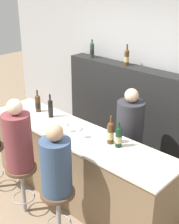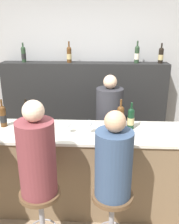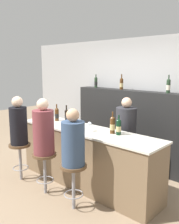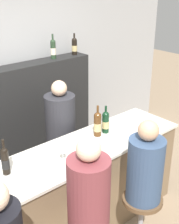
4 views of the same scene
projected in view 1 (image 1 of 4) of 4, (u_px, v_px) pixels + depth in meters
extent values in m
plane|color=#8C755B|center=(60.00, 207.00, 4.09)|extent=(16.00, 16.00, 0.00)
cube|color=#9E9E9E|center=(146.00, 81.00, 4.79)|extent=(6.40, 0.05, 2.60)
cube|color=brown|center=(76.00, 167.00, 4.10)|extent=(2.71, 0.61, 0.96)
cube|color=beige|center=(75.00, 133.00, 3.90)|extent=(2.75, 0.65, 0.03)
cube|color=black|center=(136.00, 116.00, 4.85)|extent=(2.58, 0.28, 1.55)
cylinder|color=#4C2D14|center=(38.00, 105.00, 4.45)|extent=(0.08, 0.08, 0.21)
cylinder|color=black|center=(38.00, 105.00, 4.45)|extent=(0.08, 0.08, 0.08)
sphere|color=#4C2D14|center=(37.00, 98.00, 4.40)|extent=(0.08, 0.08, 0.08)
cylinder|color=#4C2D14|center=(37.00, 93.00, 4.38)|extent=(0.02, 0.02, 0.10)
cylinder|color=black|center=(51.00, 109.00, 4.27)|extent=(0.07, 0.07, 0.22)
cylinder|color=black|center=(51.00, 110.00, 4.27)|extent=(0.07, 0.07, 0.09)
sphere|color=black|center=(50.00, 102.00, 4.22)|extent=(0.07, 0.07, 0.07)
cylinder|color=black|center=(50.00, 98.00, 4.20)|extent=(0.02, 0.02, 0.10)
cylinder|color=#4C2D14|center=(111.00, 134.00, 3.60)|extent=(0.08, 0.08, 0.23)
cylinder|color=tan|center=(111.00, 135.00, 3.60)|extent=(0.08, 0.08, 0.09)
sphere|color=#4C2D14|center=(111.00, 125.00, 3.55)|extent=(0.08, 0.08, 0.08)
cylinder|color=#4C2D14|center=(111.00, 120.00, 3.52)|extent=(0.02, 0.02, 0.10)
cylinder|color=black|center=(119.00, 138.00, 3.53)|extent=(0.08, 0.08, 0.21)
cylinder|color=tan|center=(119.00, 139.00, 3.53)|extent=(0.08, 0.08, 0.08)
sphere|color=black|center=(119.00, 130.00, 3.49)|extent=(0.08, 0.08, 0.08)
cylinder|color=black|center=(119.00, 126.00, 3.46)|extent=(0.02, 0.02, 0.09)
cylinder|color=#233823|center=(92.00, 51.00, 5.08)|extent=(0.07, 0.07, 0.20)
cylinder|color=black|center=(92.00, 52.00, 5.08)|extent=(0.07, 0.07, 0.08)
sphere|color=#233823|center=(92.00, 45.00, 5.04)|extent=(0.07, 0.07, 0.07)
cylinder|color=#233823|center=(92.00, 42.00, 5.02)|extent=(0.02, 0.02, 0.08)
cylinder|color=#4C2D14|center=(127.00, 59.00, 4.64)|extent=(0.07, 0.07, 0.20)
cylinder|color=tan|center=(127.00, 59.00, 4.64)|extent=(0.07, 0.07, 0.08)
sphere|color=#4C2D14|center=(127.00, 52.00, 4.60)|extent=(0.07, 0.07, 0.07)
cylinder|color=#4C2D14|center=(127.00, 48.00, 4.57)|extent=(0.02, 0.02, 0.10)
cylinder|color=silver|center=(67.00, 132.00, 3.90)|extent=(0.07, 0.07, 0.00)
cylinder|color=silver|center=(67.00, 129.00, 3.89)|extent=(0.01, 0.01, 0.07)
sphere|color=silver|center=(67.00, 125.00, 3.86)|extent=(0.07, 0.07, 0.07)
cylinder|color=silver|center=(80.00, 138.00, 3.76)|extent=(0.06, 0.06, 0.00)
cylinder|color=silver|center=(80.00, 135.00, 3.74)|extent=(0.01, 0.01, 0.08)
sphere|color=silver|center=(80.00, 129.00, 3.71)|extent=(0.07, 0.07, 0.07)
cylinder|color=gray|center=(23.00, 191.00, 3.90)|extent=(0.05, 0.05, 0.63)
torus|color=gray|center=(24.00, 197.00, 3.94)|extent=(0.28, 0.28, 0.02)
cylinder|color=brown|center=(21.00, 168.00, 3.77)|extent=(0.38, 0.38, 0.04)
cylinder|color=brown|center=(18.00, 142.00, 3.62)|extent=(0.33, 0.33, 0.69)
sphere|color=beige|center=(14.00, 107.00, 3.44)|extent=(0.18, 0.18, 0.18)
cylinder|color=gray|center=(59.00, 217.00, 3.48)|extent=(0.05, 0.05, 0.63)
torus|color=gray|center=(59.00, 223.00, 3.52)|extent=(0.28, 0.28, 0.02)
cylinder|color=brown|center=(57.00, 193.00, 3.35)|extent=(0.38, 0.38, 0.04)
cylinder|color=#334766|center=(56.00, 167.00, 3.22)|extent=(0.33, 0.33, 0.62)
sphere|color=tan|center=(54.00, 132.00, 3.05)|extent=(0.18, 0.18, 0.18)
cylinder|color=#28282D|center=(129.00, 148.00, 4.20)|extent=(0.36, 0.36, 1.33)
sphere|color=#D8AD8C|center=(132.00, 95.00, 3.89)|extent=(0.18, 0.18, 0.18)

